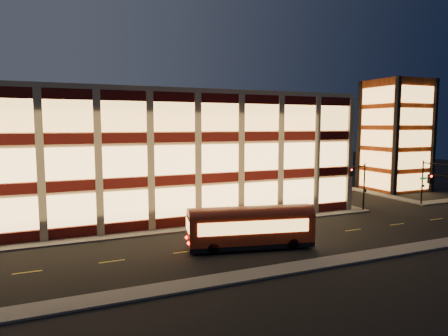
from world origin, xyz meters
name	(u,v)px	position (x,y,z in m)	size (l,w,h in m)	color
ground	(186,232)	(0.00, 0.00, 0.00)	(200.00, 200.00, 0.00)	black
sidewalk_office_south	(154,232)	(-3.00, 1.00, 0.07)	(54.00, 2.00, 0.15)	#514F4C
sidewalk_office_east	(290,191)	(23.00, 17.00, 0.07)	(2.00, 30.00, 0.15)	#514F4C
sidewalk_tower_west	(344,187)	(34.00, 17.00, 0.07)	(2.00, 30.00, 0.15)	#514F4C
sidewalk_near	(242,276)	(0.00, -13.00, 0.07)	(100.00, 2.00, 0.15)	#514F4C
office_building	(126,151)	(-2.91, 16.91, 7.25)	(50.45, 30.45, 14.50)	tan
stair_tower	(395,135)	(39.95, 11.95, 8.99)	(8.60, 8.60, 18.00)	#8C3814
traffic_signal_far	(359,179)	(22.21, 0.24, 4.11)	(3.79, 1.87, 6.00)	black
traffic_signal_right	(432,176)	(33.50, -0.62, 4.10)	(1.20, 4.37, 6.00)	black
trolley_bus	(250,225)	(3.63, -7.14, 2.04)	(11.21, 4.96, 3.69)	maroon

